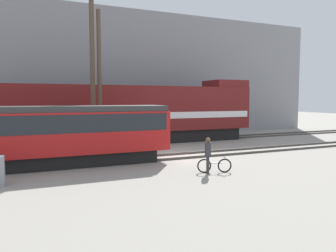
# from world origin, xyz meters

# --- Properties ---
(ground_plane) EXTENTS (120.00, 120.00, 0.00)m
(ground_plane) POSITION_xyz_m (0.00, 0.00, 0.00)
(ground_plane) COLOR gray
(track_near) EXTENTS (60.00, 1.50, 0.14)m
(track_near) POSITION_xyz_m (0.00, -0.64, 0.07)
(track_near) COLOR #47423D
(track_near) RESTS_ON ground
(track_far) EXTENTS (60.00, 1.51, 0.14)m
(track_far) POSITION_xyz_m (0.00, 6.27, 0.07)
(track_far) COLOR #47423D
(track_far) RESTS_ON ground
(building_backdrop) EXTENTS (42.40, 6.00, 11.73)m
(building_backdrop) POSITION_xyz_m (0.00, 14.21, 5.86)
(building_backdrop) COLOR gray
(building_backdrop) RESTS_ON ground
(freight_locomotive) EXTENTS (20.99, 3.04, 5.07)m
(freight_locomotive) POSITION_xyz_m (-1.20, 6.27, 2.35)
(freight_locomotive) COLOR black
(freight_locomotive) RESTS_ON ground
(streetcar) EXTENTS (11.32, 2.54, 3.11)m
(streetcar) POSITION_xyz_m (-6.89, -0.64, 1.78)
(streetcar) COLOR black
(streetcar) RESTS_ON ground
(bicycle) EXTENTS (1.57, 0.68, 0.73)m
(bicycle) POSITION_xyz_m (-0.38, -5.10, 0.34)
(bicycle) COLOR black
(bicycle) RESTS_ON ground
(person) EXTENTS (0.33, 0.41, 1.69)m
(person) POSITION_xyz_m (-0.75, -5.11, 1.03)
(person) COLOR #333333
(person) RESTS_ON ground
(utility_pole_left) EXTENTS (0.30, 0.30, 9.95)m
(utility_pole_left) POSITION_xyz_m (-4.50, 2.81, 4.98)
(utility_pole_left) COLOR #4C3D2D
(utility_pole_left) RESTS_ON ground
(utility_pole_center) EXTENTS (0.27, 0.27, 9.07)m
(utility_pole_center) POSITION_xyz_m (-4.07, 2.81, 4.54)
(utility_pole_center) COLOR #4C3D2D
(utility_pole_center) RESTS_ON ground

